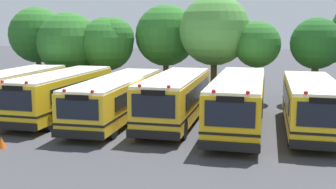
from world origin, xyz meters
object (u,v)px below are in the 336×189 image
at_px(tree_1, 70,44).
at_px(school_bus_4, 239,100).
at_px(tree_3, 166,35).
at_px(traffic_cone, 1,143).
at_px(school_bus_1, 62,93).
at_px(tree_2, 109,42).
at_px(school_bus_0, 11,91).
at_px(school_bus_3, 175,97).
at_px(school_bus_2, 118,97).
at_px(tree_5, 256,44).
at_px(tree_6, 320,44).
at_px(tree_4, 213,30).
at_px(tree_0, 39,35).
at_px(school_bus_5, 311,103).

bearing_deg(tree_1, school_bus_4, -31.21).
bearing_deg(tree_3, tree_1, -166.46).
bearing_deg(traffic_cone, school_bus_1, 94.07).
bearing_deg(tree_2, school_bus_0, -111.11).
distance_m(school_bus_1, school_bus_3, 6.84).
height_order(school_bus_1, school_bus_4, school_bus_4).
xyz_separation_m(tree_2, tree_3, (4.19, 1.53, 0.53)).
bearing_deg(school_bus_0, school_bus_4, 177.28).
bearing_deg(tree_1, school_bus_2, -49.60).
xyz_separation_m(tree_5, tree_6, (4.22, 0.24, 0.00)).
xyz_separation_m(tree_3, tree_4, (3.87, -1.54, 0.39)).
distance_m(school_bus_0, tree_6, 20.34).
xyz_separation_m(tree_0, tree_3, (10.93, 0.15, 0.07)).
distance_m(tree_0, tree_4, 14.87).
distance_m(school_bus_4, tree_3, 12.26).
bearing_deg(traffic_cone, school_bus_2, 64.72).
bearing_deg(school_bus_5, tree_2, -30.56).
bearing_deg(school_bus_2, tree_2, -66.66).
relative_size(tree_6, traffic_cone, 11.64).
relative_size(school_bus_1, school_bus_3, 1.01).
relative_size(school_bus_1, tree_4, 1.26).
xyz_separation_m(school_bus_4, tree_2, (-10.52, 8.49, 2.61)).
bearing_deg(school_bus_1, school_bus_4, 179.93).
bearing_deg(tree_1, tree_3, 13.54).
relative_size(tree_0, tree_4, 0.91).
bearing_deg(school_bus_5, tree_5, -69.10).
relative_size(school_bus_4, tree_0, 1.60).
bearing_deg(tree_6, tree_0, 175.74).
xyz_separation_m(school_bus_0, tree_6, (18.53, 7.94, 2.69)).
distance_m(tree_3, tree_6, 11.33).
xyz_separation_m(tree_6, traffic_cone, (-14.65, -14.43, -3.85)).
bearing_deg(tree_4, traffic_cone, -116.55).
xyz_separation_m(tree_1, traffic_cone, (3.83, -14.48, -3.69)).
bearing_deg(tree_4, tree_5, -9.14).
bearing_deg(tree_1, school_bus_5, -25.41).
distance_m(school_bus_3, tree_5, 9.18).
distance_m(school_bus_5, tree_2, 16.65).
distance_m(school_bus_3, tree_1, 13.26).
xyz_separation_m(tree_0, traffic_cone, (7.46, -16.08, -4.28)).
bearing_deg(tree_3, school_bus_4, -57.72).
xyz_separation_m(tree_1, tree_3, (7.30, 1.76, 0.66)).
relative_size(tree_2, tree_3, 0.86).
height_order(school_bus_1, traffic_cone, school_bus_1).
height_order(tree_4, tree_5, tree_4).
relative_size(school_bus_4, school_bus_5, 1.18).
bearing_deg(tree_3, school_bus_3, -73.56).
distance_m(tree_0, tree_2, 6.90).
distance_m(school_bus_0, tree_0, 10.70).
height_order(school_bus_2, school_bus_5, school_bus_5).
bearing_deg(school_bus_3, school_bus_2, -0.35).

